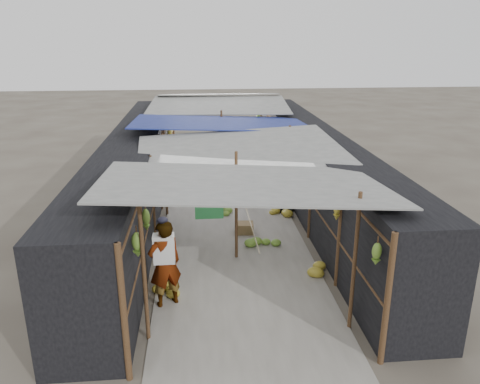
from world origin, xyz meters
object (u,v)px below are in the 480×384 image
object	(u,v)px
vendor_elderly	(165,264)
shopper_blue	(215,168)
crate_near	(244,228)
black_basin	(283,207)
vendor_seated	(239,161)

from	to	relation	value
vendor_elderly	shopper_blue	bearing A→B (deg)	-125.50
crate_near	vendor_elderly	distance (m)	3.90
black_basin	vendor_seated	world-z (taller)	vendor_seated
crate_near	black_basin	bearing A→B (deg)	54.78
vendor_elderly	vendor_seated	world-z (taller)	vendor_elderly
shopper_blue	vendor_seated	size ratio (longest dim) A/B	1.61
black_basin	vendor_elderly	world-z (taller)	vendor_elderly
crate_near	shopper_blue	xyz separation A→B (m)	(-0.60, 3.94, 0.61)
shopper_blue	vendor_seated	bearing A→B (deg)	44.59
black_basin	shopper_blue	distance (m)	3.08
vendor_elderly	vendor_seated	bearing A→B (deg)	-129.41
vendor_seated	vendor_elderly	bearing A→B (deg)	-46.61
crate_near	shopper_blue	world-z (taller)	shopper_blue
shopper_blue	crate_near	bearing A→B (deg)	-99.30
shopper_blue	vendor_seated	xyz separation A→B (m)	(0.98, 1.89, -0.28)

